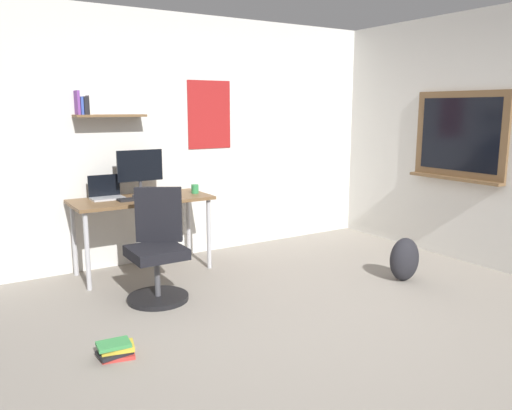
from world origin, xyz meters
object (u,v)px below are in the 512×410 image
monitor_primary (140,169)px  backpack (404,259)px  computer_mouse (165,195)px  coffee_mug (195,189)px  office_chair (158,252)px  laptop (106,193)px  book_stack_on_floor (116,350)px  desk (142,206)px  keyboard (137,199)px

monitor_primary → backpack: size_ratio=1.11×
computer_mouse → coffee_mug: (0.36, 0.05, 0.03)m
office_chair → laptop: laptop is taller
laptop → coffee_mug: bearing=-11.3°
office_chair → book_stack_on_floor: size_ratio=3.67×
laptop → book_stack_on_floor: 2.00m
laptop → monitor_primary: (0.33, -0.05, 0.22)m
desk → coffee_mug: 0.58m
monitor_primary → backpack: (1.97, -1.68, -0.82)m
desk → backpack: (2.00, -1.59, -0.46)m
desk → book_stack_on_floor: 1.92m
monitor_primary → computer_mouse: (0.18, -0.18, -0.25)m
keyboard → book_stack_on_floor: keyboard is taller
desk → computer_mouse: size_ratio=12.86×
desk → backpack: size_ratio=3.20×
monitor_primary → desk: bearing=-108.7°
desk → office_chair: office_chair is taller
coffee_mug → backpack: coffee_mug is taller
laptop → keyboard: size_ratio=0.84×
office_chair → keyboard: size_ratio=2.57×
monitor_primary → computer_mouse: size_ratio=4.46×
backpack → coffee_mug: bearing=132.6°
desk → office_chair: size_ratio=1.41×
computer_mouse → laptop: bearing=156.5°
office_chair → laptop: 1.00m
desk → coffee_mug: (0.57, -0.03, 0.13)m
office_chair → backpack: 2.31m
office_chair → monitor_primary: bearing=78.3°
computer_mouse → book_stack_on_floor: computer_mouse is taller
coffee_mug → book_stack_on_floor: size_ratio=0.36×
office_chair → computer_mouse: (0.36, 0.68, 0.36)m
coffee_mug → backpack: size_ratio=0.22×
laptop → keyboard: (0.23, -0.22, -0.04)m
coffee_mug → backpack: 2.20m
office_chair → coffee_mug: office_chair is taller
desk → coffee_mug: size_ratio=14.54×
desk → laptop: (-0.30, 0.15, 0.14)m
monitor_primary → office_chair: bearing=-101.7°
computer_mouse → backpack: bearing=-40.1°
backpack → book_stack_on_floor: (-2.79, -0.05, -0.15)m
backpack → laptop: bearing=143.0°
keyboard → monitor_primary: bearing=60.2°
keyboard → book_stack_on_floor: 1.86m
office_chair → backpack: office_chair is taller
monitor_primary → keyboard: (-0.10, -0.18, -0.26)m
laptop → book_stack_on_floor: (-0.49, -1.78, -0.75)m
office_chair → computer_mouse: 0.85m
office_chair → laptop: size_ratio=3.06×
laptop → monitor_primary: size_ratio=0.67×
laptop → keyboard: laptop is taller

